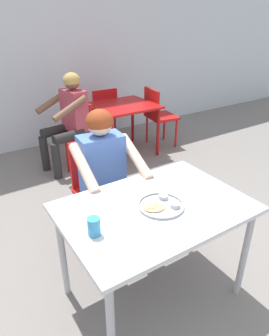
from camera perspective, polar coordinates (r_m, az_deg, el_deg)
ground_plane at (r=2.39m, az=5.78°, el=-22.53°), size 12.00×12.00×0.05m
back_wall at (r=4.58m, az=-22.04°, el=24.09°), size 12.00×0.12×3.40m
table_foreground at (r=1.90m, az=3.85°, el=-9.14°), size 1.14×0.79×0.75m
thali_tray at (r=1.84m, az=5.10°, el=-7.00°), size 0.28×0.28×0.03m
drinking_cup at (r=1.61m, az=-7.74°, el=-10.83°), size 0.07×0.07×0.10m
chair_foreground at (r=2.60m, az=-7.13°, el=-2.84°), size 0.43×0.42×0.87m
diner_foreground at (r=2.32m, az=-5.30°, el=-0.80°), size 0.52×0.58×1.18m
table_background_red at (r=4.19m, az=-2.20°, el=10.74°), size 0.85×0.77×0.71m
chair_red_left at (r=3.97m, az=-10.76°, el=7.29°), size 0.43×0.41×0.82m
chair_red_right at (r=4.51m, az=4.37°, el=10.41°), size 0.45×0.49×0.87m
chair_red_far at (r=4.73m, az=-6.15°, el=10.66°), size 0.42×0.44×0.83m
patron_background at (r=3.82m, az=-12.48°, el=10.01°), size 0.60×0.55×1.20m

